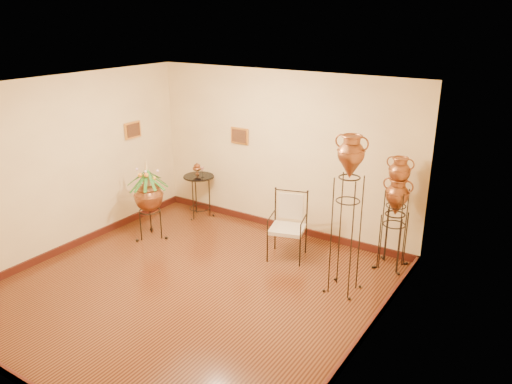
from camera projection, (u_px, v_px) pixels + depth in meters
The scene contains 8 objects.
ground at pixel (191, 288), 7.05m from camera, with size 5.00×5.00×0.00m, color brown.
room_shell at pixel (186, 171), 6.47m from camera, with size 5.02×5.02×2.81m.
amphora_tall at pixel (347, 214), 6.62m from camera, with size 0.46×0.46×2.25m.
amphora_mid at pixel (395, 213), 7.35m from camera, with size 0.48×0.48×1.76m.
amphora_short at pixel (394, 223), 7.41m from camera, with size 0.50×0.50×1.44m.
planter_urn at pixel (148, 194), 8.39m from camera, with size 0.89×0.89×1.42m.
armchair at pixel (287, 227), 7.76m from camera, with size 0.72×0.70×1.06m.
side_table at pixel (199, 195), 9.41m from camera, with size 0.56×0.56×1.02m.
Camera 1 is at (4.11, -4.69, 3.67)m, focal length 35.00 mm.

